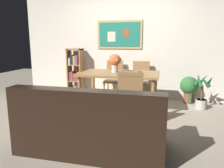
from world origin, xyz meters
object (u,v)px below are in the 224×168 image
object	(u,v)px
dining_table	(119,77)
dining_chair_near_right	(131,95)
dining_chair_far_right	(140,78)
tv_remote	(138,72)
potted_palm	(202,94)
dining_chair_far_left	(114,77)
leather_couch	(91,127)
flower_vase	(115,61)
bookshelf	(75,74)
potted_ivy	(189,87)

from	to	relation	value
dining_table	dining_chair_near_right	xyz separation A→B (m)	(0.36, -0.82, -0.13)
dining_chair_far_right	tv_remote	xyz separation A→B (m)	(0.02, -0.71, 0.23)
potted_palm	tv_remote	world-z (taller)	tv_remote
dining_chair_far_right	dining_chair_far_left	distance (m)	0.63
dining_chair_far_left	dining_chair_near_right	distance (m)	1.77
dining_chair_far_right	potted_palm	bearing A→B (deg)	-14.39
leather_couch	flower_vase	bearing A→B (deg)	92.78
dining_chair_far_left	leather_couch	distance (m)	2.53
bookshelf	potted_ivy	world-z (taller)	bookshelf
dining_chair_far_right	tv_remote	bearing A→B (deg)	-88.51
bookshelf	tv_remote	world-z (taller)	bookshelf
dining_chair_far_left	potted_ivy	distance (m)	1.70
dining_chair_far_right	dining_chair_near_right	bearing A→B (deg)	-88.87
leather_couch	potted_palm	world-z (taller)	leather_couch
potted_palm	flower_vase	size ratio (longest dim) A/B	2.06
leather_couch	flower_vase	xyz separation A→B (m)	(-0.08, 1.70, 0.66)
dining_chair_far_left	potted_palm	xyz separation A→B (m)	(1.91, -0.35, -0.22)
potted_ivy	tv_remote	distance (m)	1.37
leather_couch	potted_palm	size ratio (longest dim) A/B	2.44
dining_chair_near_right	flower_vase	size ratio (longest dim) A/B	2.54
potted_ivy	potted_palm	world-z (taller)	potted_palm
dining_chair_near_right	potted_palm	world-z (taller)	dining_chair_near_right
dining_chair_far_right	leather_couch	size ratio (longest dim) A/B	0.51
potted_ivy	flower_vase	xyz separation A→B (m)	(-1.48, -0.86, 0.61)
flower_vase	dining_chair_far_left	bearing A→B (deg)	104.52
potted_palm	flower_vase	bearing A→B (deg)	-164.82
potted_ivy	tv_remote	xyz separation A→B (m)	(-1.05, -0.78, 0.41)
dining_chair_far_right	potted_ivy	size ratio (longest dim) A/B	1.50
leather_couch	tv_remote	distance (m)	1.87
dining_table	tv_remote	size ratio (longest dim) A/B	9.84
dining_table	potted_palm	distance (m)	1.71
dining_chair_far_left	potted_ivy	size ratio (longest dim) A/B	1.50
potted_palm	bookshelf	bearing A→B (deg)	172.37
leather_couch	bookshelf	xyz separation A→B (m)	(-1.28, 2.54, 0.24)
potted_ivy	dining_table	bearing A→B (deg)	-148.03
dining_chair_near_right	flower_vase	bearing A→B (deg)	118.48
dining_chair_far_right	dining_chair_near_right	world-z (taller)	same
dining_chair_far_left	potted_palm	size ratio (longest dim) A/B	1.23
dining_chair_far_right	tv_remote	distance (m)	0.75
dining_chair_near_right	tv_remote	distance (m)	0.94
dining_table	dining_chair_far_right	bearing A→B (deg)	67.74
dining_chair_far_right	dining_chair_near_right	distance (m)	1.62
dining_chair_far_right	dining_chair_far_left	size ratio (longest dim) A/B	1.00
dining_table	tv_remote	distance (m)	0.37
bookshelf	potted_palm	distance (m)	2.93
leather_couch	potted_ivy	size ratio (longest dim) A/B	2.96
bookshelf	dining_chair_near_right	bearing A→B (deg)	-45.54
bookshelf	potted_ivy	xyz separation A→B (m)	(2.68, 0.01, -0.19)
flower_vase	tv_remote	bearing A→B (deg)	10.35
potted_palm	tv_remote	xyz separation A→B (m)	(-1.26, -0.38, 0.45)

